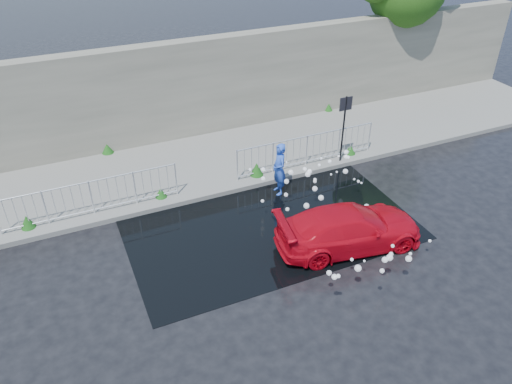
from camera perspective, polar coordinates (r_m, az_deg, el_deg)
ground at (r=13.52m, az=1.26°, el=-6.52°), size 90.00×90.00×0.00m
pavement at (r=17.33m, az=-5.71°, el=3.44°), size 30.00×4.00×0.15m
curb at (r=15.71m, az=-3.34°, el=0.14°), size 30.00×0.25×0.16m
retaining_wall at (r=18.45m, az=-8.30°, el=11.47°), size 30.00×0.60×3.50m
puddle at (r=14.40m, az=1.39°, el=-3.66°), size 8.00×5.00×0.01m
sign_post at (r=16.70m, az=10.06°, el=8.24°), size 0.45×0.06×2.50m
railing_left at (r=15.00m, az=-18.32°, el=-0.48°), size 5.05×0.05×1.10m
railing_right at (r=16.75m, az=5.81°, el=4.89°), size 5.05×0.05×1.10m
weeds at (r=16.64m, az=-6.04°, el=3.07°), size 12.17×3.93×0.44m
water_spray at (r=14.23m, az=8.24°, el=-1.06°), size 3.57×5.38×1.03m
red_car at (r=13.53m, az=10.63°, el=-4.07°), size 4.16×2.17×1.15m
person at (r=15.32m, az=2.67°, el=2.62°), size 0.47×0.66×1.70m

